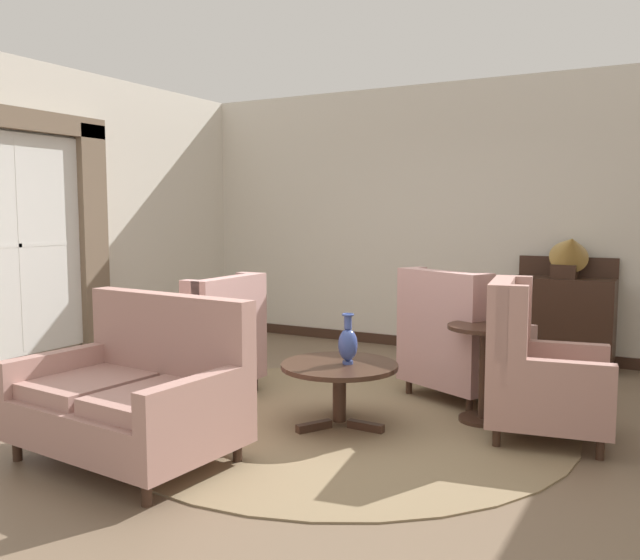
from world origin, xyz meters
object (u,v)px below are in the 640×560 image
Objects in this scene: armchair_near_sideboard at (206,348)px; coffee_table at (339,375)px; settee at (134,396)px; sideboard at (563,317)px; porcelain_vase at (348,343)px; side_table at (484,364)px; armchair_far_left at (459,346)px; armchair_foreground_right at (536,373)px; gramophone at (570,251)px.

coffee_table is at bearing 83.26° from armchair_near_sideboard.
settee is 4.47m from sideboard.
settee is at bearing -125.87° from coffee_table.
porcelain_vase is (0.06, 0.02, 0.24)m from coffee_table.
side_table is at bearing 34.03° from coffee_table.
porcelain_vase is 1.05m from side_table.
armchair_far_left is at bearing 123.78° from side_table.
armchair_foreground_right is at bearing 19.11° from porcelain_vase.
porcelain_vase is 0.34× the size of armchair_foreground_right.
armchair_foreground_right is 2.37m from gramophone.
sideboard is (0.59, 1.65, 0.06)m from armchair_far_left.
side_table is 1.30× the size of gramophone.
sideboard is (0.23, 2.18, 0.07)m from side_table.
sideboard reaches higher than porcelain_vase.
porcelain_vase is 0.33× the size of sideboard.
armchair_far_left is 1.94× the size of gramophone.
settee is at bearing 84.30° from armchair_far_left.
coffee_table is at bearing -113.75° from gramophone.
gramophone is at bearing 67.01° from settee.
armchair_foreground_right reaches higher than settee.
coffee_table is 1.16× the size of side_table.
coffee_table is 1.36m from armchair_near_sideboard.
settee is 1.31× the size of sideboard.
gramophone reaches higher than sideboard.
armchair_far_left is 0.99× the size of sideboard.
porcelain_vase is 0.35× the size of armchair_near_sideboard.
porcelain_vase is 1.24m from armchair_far_left.
armchair_near_sideboard is 3.63m from sideboard.
armchair_foreground_right is at bearing 41.91° from settee.
settee is (-0.93, -1.22, -0.22)m from porcelain_vase.
armchair_foreground_right is at bearing -85.59° from sideboard.
armchair_near_sideboard is at bearing -168.39° from side_table.
porcelain_vase is 1.34m from armchair_foreground_right.
sideboard is at bearing 136.22° from armchair_near_sideboard.
coffee_table is 0.77× the size of armchair_far_left.
porcelain_vase is at bearing 57.49° from settee.
sideboard is (2.49, 2.65, 0.08)m from armchair_near_sideboard.
sideboard is at bearing 83.99° from side_table.
armchair_far_left reaches higher than coffee_table.
gramophone is at bearing 67.20° from porcelain_vase.
gramophone is (2.54, 2.55, 0.76)m from armchair_near_sideboard.
armchair_far_left reaches higher than settee.
coffee_table is 1.39m from armchair_foreground_right.
sideboard is (2.00, 3.99, 0.11)m from settee.
coffee_table is at bearing 99.75° from armchair_foreground_right.
armchair_far_left is at bearing -109.64° from sideboard.
gramophone is (0.05, -0.09, 0.68)m from sideboard.
settee is 1.32× the size of armchair_far_left.
side_table is at bearing 101.10° from armchair_near_sideboard.
settee is at bearing -117.79° from gramophone.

